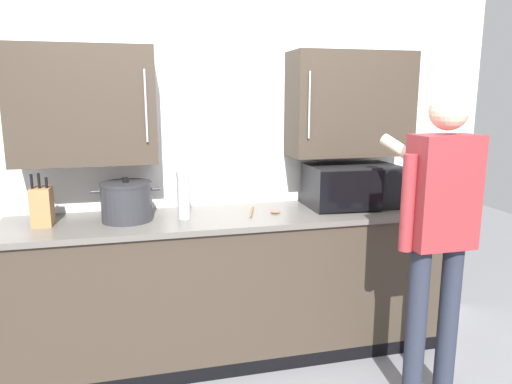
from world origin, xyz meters
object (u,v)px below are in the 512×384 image
object	(u,v)px
microwave_oven	(347,186)
wooden_spoon	(263,212)
knife_block	(42,206)
thermos_flask	(184,195)
person_figure	(438,223)
stock_pot	(127,201)

from	to	relation	value
microwave_oven	wooden_spoon	size ratio (longest dim) A/B	2.50
wooden_spoon	knife_block	bearing A→B (deg)	178.55
microwave_oven	thermos_flask	distance (m)	1.11
wooden_spoon	person_figure	size ratio (longest dim) A/B	0.14
stock_pot	wooden_spoon	bearing A→B (deg)	-1.78
knife_block	thermos_flask	bearing A→B (deg)	-3.03
microwave_oven	person_figure	size ratio (longest dim) A/B	0.34
thermos_flask	person_figure	bearing A→B (deg)	-29.84
stock_pot	knife_block	xyz separation A→B (m)	(-0.47, 0.01, -0.00)
thermos_flask	stock_pot	bearing A→B (deg)	173.97
knife_block	wooden_spoon	world-z (taller)	knife_block
microwave_oven	knife_block	world-z (taller)	knife_block
wooden_spoon	person_figure	bearing A→B (deg)	-43.95
thermos_flask	knife_block	bearing A→B (deg)	176.97
stock_pot	knife_block	distance (m)	0.47
microwave_oven	stock_pot	bearing A→B (deg)	-179.21
knife_block	wooden_spoon	size ratio (longest dim) A/B	1.32
stock_pot	person_figure	xyz separation A→B (m)	(1.61, -0.76, -0.04)
knife_block	person_figure	size ratio (longest dim) A/B	0.18
knife_block	person_figure	bearing A→B (deg)	-20.32
microwave_oven	person_figure	distance (m)	0.80
stock_pot	microwave_oven	bearing A→B (deg)	0.79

